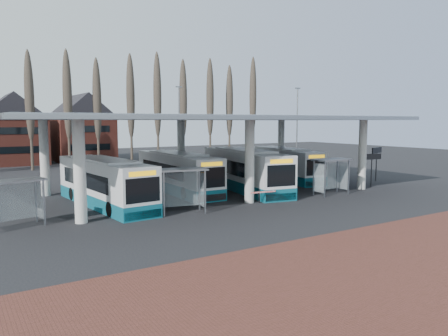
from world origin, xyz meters
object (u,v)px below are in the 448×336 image
shelter_0 (16,192)px  shelter_1 (182,181)px  bus_1 (177,173)px  shelter_2 (330,169)px  bus_0 (104,183)px  bus_2 (244,170)px  bus_3 (281,164)px

shelter_0 → shelter_1: 9.62m
bus_1 → shelter_1: 8.85m
shelter_0 → shelter_2: size_ratio=1.01×
bus_0 → bus_1: (7.08, 2.85, -0.01)m
bus_2 → bus_3: size_ratio=1.09×
bus_1 → bus_2: (5.29, -2.23, 0.10)m
bus_2 → shelter_2: bearing=-42.8°
bus_1 → bus_2: 5.74m
shelter_0 → bus_3: bearing=4.5°
bus_0 → shelter_1: bearing=-61.4°
bus_0 → shelter_2: bus_0 is taller
bus_0 → bus_2: bus_2 is taller
shelter_0 → shelter_2: shelter_2 is taller
bus_2 → bus_3: 7.83m
shelter_0 → shelter_1: size_ratio=0.93×
bus_1 → shelter_0: (-13.13, -6.51, 0.40)m
bus_1 → bus_3: (12.29, 1.27, -0.03)m
shelter_0 → shelter_1: shelter_1 is taller
bus_1 → shelter_1: bearing=-112.9°
bus_3 → shelter_0: bus_3 is taller
bus_3 → shelter_0: size_ratio=3.78×
bus_1 → shelter_2: (9.73, -7.98, 0.55)m
bus_1 → shelter_1: (-3.63, -8.06, 0.55)m
bus_3 → shelter_1: (-15.92, -9.33, 0.58)m
bus_3 → bus_1: bearing=-167.0°
bus_0 → bus_1: 7.63m
shelter_2 → shelter_1: bearing=180.0°
bus_1 → shelter_0: 14.66m
bus_0 → shelter_0: (-6.05, -3.67, 0.39)m
bus_0 → bus_3: 19.80m
bus_3 → shelter_2: size_ratio=3.80×
bus_0 → bus_3: bearing=7.1°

